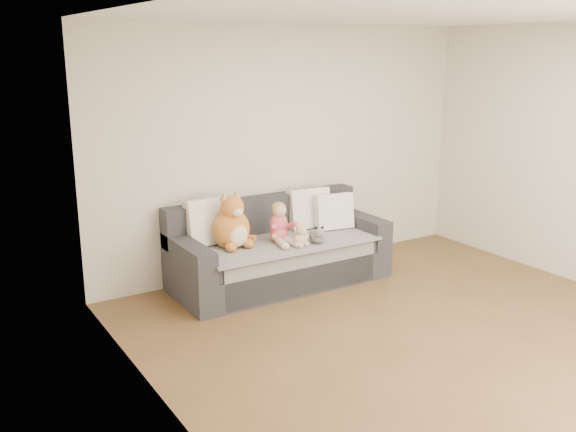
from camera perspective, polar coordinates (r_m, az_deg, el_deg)
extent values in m
plane|color=brown|center=(5.41, 14.41, -11.47)|extent=(5.00, 5.00, 0.00)
plane|color=white|center=(4.88, 16.42, 17.15)|extent=(5.00, 5.00, 0.00)
plane|color=beige|center=(6.90, 0.05, 5.99)|extent=(4.50, 0.00, 4.50)
plane|color=beige|center=(3.71, -9.23, -1.80)|extent=(0.00, 5.00, 5.00)
cube|color=#27272B|center=(6.58, -0.69, -4.78)|extent=(2.20, 0.90, 0.30)
cube|color=#27272B|center=(6.49, -0.56, -2.98)|extent=(1.90, 0.80, 0.15)
cube|color=#27272B|center=(6.73, -2.24, 0.09)|extent=(2.20, 0.20, 0.40)
cube|color=#27272B|center=(6.06, -8.85, -3.70)|extent=(0.20, 0.90, 0.30)
cube|color=#27272B|center=(7.03, 6.30, -1.02)|extent=(0.20, 0.90, 0.30)
cube|color=gray|center=(6.44, -0.47, -2.29)|extent=(1.85, 0.88, 0.02)
cube|color=gray|center=(6.21, 1.41, -5.27)|extent=(1.70, 0.02, 0.41)
cube|color=white|center=(6.33, -6.89, -0.47)|extent=(0.50, 0.23, 0.47)
cube|color=white|center=(6.87, 1.89, 0.69)|extent=(0.48, 0.24, 0.44)
cube|color=white|center=(6.84, 4.09, 0.41)|extent=(0.44, 0.25, 0.39)
ellipsoid|color=#CE4862|center=(6.39, -0.78, -1.63)|extent=(0.19, 0.16, 0.16)
ellipsoid|color=#CE4862|center=(6.37, -0.82, -0.66)|extent=(0.18, 0.16, 0.20)
ellipsoid|color=#DBAA8C|center=(6.32, -0.77, 0.52)|extent=(0.14, 0.14, 0.14)
ellipsoid|color=tan|center=(6.33, -0.84, 0.75)|extent=(0.14, 0.14, 0.11)
cylinder|color=#CE4862|center=(6.28, -1.31, -1.06)|extent=(0.12, 0.19, 0.12)
cylinder|color=#CE4862|center=(6.36, 0.18, -0.85)|extent=(0.09, 0.20, 0.12)
ellipsoid|color=#DBAA8C|center=(6.22, -1.24, -1.82)|extent=(0.05, 0.05, 0.05)
ellipsoid|color=#DBAA8C|center=(6.33, 0.71, -1.54)|extent=(0.05, 0.05, 0.05)
cylinder|color=#E5B2C6|center=(6.24, -0.56, -2.44)|extent=(0.12, 0.25, 0.08)
cylinder|color=#E5B2C6|center=(6.29, 0.34, -2.30)|extent=(0.09, 0.25, 0.08)
ellipsoid|color=#DBAA8C|center=(6.13, -0.17, -2.79)|extent=(0.05, 0.08, 0.04)
ellipsoid|color=#DBAA8C|center=(6.19, 0.96, -2.61)|extent=(0.05, 0.08, 0.04)
ellipsoid|color=#C1542B|center=(6.23, -5.08, -1.21)|extent=(0.38, 0.32, 0.40)
ellipsoid|color=beige|center=(6.14, -4.44, -1.74)|extent=(0.20, 0.09, 0.22)
ellipsoid|color=#C1542B|center=(6.15, -4.98, 0.77)|extent=(0.23, 0.23, 0.23)
ellipsoid|color=beige|center=(6.08, -4.48, 0.32)|extent=(0.11, 0.07, 0.08)
cone|color=#C1542B|center=(6.12, -5.75, 1.74)|extent=(0.10, 0.10, 0.08)
cone|color=pink|center=(6.11, -5.68, 1.67)|extent=(0.06, 0.06, 0.05)
cone|color=#C1542B|center=(6.19, -4.65, 1.91)|extent=(0.10, 0.10, 0.08)
cone|color=pink|center=(6.18, -4.58, 1.85)|extent=(0.06, 0.06, 0.05)
ellipsoid|color=#C1542B|center=(6.10, -5.11, -2.78)|extent=(0.11, 0.13, 0.09)
ellipsoid|color=#C1542B|center=(6.20, -3.55, -2.46)|extent=(0.11, 0.13, 0.09)
cylinder|color=#C1542B|center=(6.40, -3.93, -1.96)|extent=(0.20, 0.25, 0.09)
ellipsoid|color=#CFAF8F|center=(6.24, 1.12, -2.10)|extent=(0.15, 0.12, 0.15)
ellipsoid|color=#CFAF8F|center=(6.21, 1.18, -1.26)|extent=(0.10, 0.10, 0.10)
ellipsoid|color=#CFAF8F|center=(6.18, 0.90, -0.91)|extent=(0.04, 0.04, 0.04)
ellipsoid|color=#CFAF8F|center=(6.23, 1.35, -0.78)|extent=(0.04, 0.04, 0.04)
ellipsoid|color=beige|center=(6.18, 1.45, -1.43)|extent=(0.04, 0.04, 0.04)
ellipsoid|color=#CFAF8F|center=(6.18, 0.82, -2.07)|extent=(0.05, 0.05, 0.05)
ellipsoid|color=#CFAF8F|center=(6.27, 1.65, -1.82)|extent=(0.05, 0.05, 0.05)
ellipsoid|color=#CFAF8F|center=(6.20, 1.16, -2.66)|extent=(0.06, 0.06, 0.06)
ellipsoid|color=#CFAF8F|center=(6.25, 1.66, -2.50)|extent=(0.06, 0.06, 0.06)
ellipsoid|color=white|center=(6.36, 2.60, -1.79)|extent=(0.16, 0.20, 0.14)
ellipsoid|color=white|center=(6.26, 2.83, -1.49)|extent=(0.09, 0.09, 0.09)
ellipsoid|color=black|center=(6.25, 2.52, -1.08)|extent=(0.03, 0.03, 0.03)
ellipsoid|color=black|center=(6.27, 3.07, -1.05)|extent=(0.03, 0.03, 0.03)
cylinder|color=#5C3BA3|center=(6.26, 0.83, -2.29)|extent=(0.06, 0.06, 0.08)
cone|color=green|center=(6.25, 0.83, -1.85)|extent=(0.06, 0.06, 0.03)
cylinder|color=green|center=(6.24, 0.53, -2.31)|extent=(0.01, 0.01, 0.05)
cylinder|color=green|center=(6.29, 1.13, -2.18)|extent=(0.01, 0.01, 0.05)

